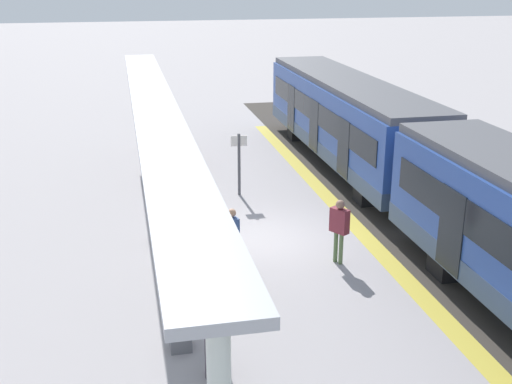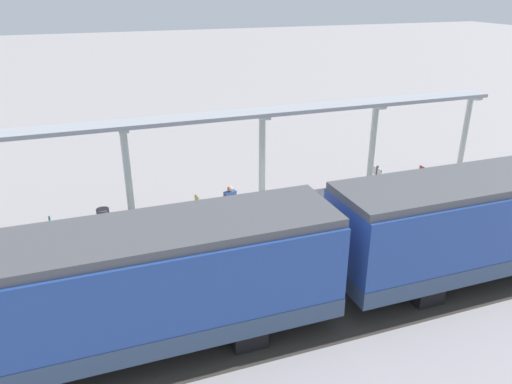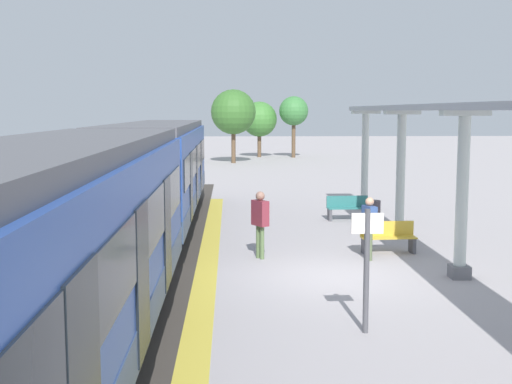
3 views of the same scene
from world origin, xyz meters
name	(u,v)px [view 2 (image 2 of 3)]	position (x,y,z in m)	size (l,w,h in m)	color
ground_plane	(282,230)	(0.00, 0.00, 0.00)	(176.00, 176.00, 0.00)	#A29B9C
tactile_edge_strip	(317,270)	(-3.06, 0.00, 0.00)	(0.54, 28.31, 0.01)	gold
trackbed	(345,302)	(-4.93, 0.00, 0.00)	(3.20, 40.31, 0.01)	#38332D
train_far_carriage	(58,305)	(-4.92, 7.81, 1.83)	(2.65, 14.01, 3.48)	#274797
canopy_pillar_nearest	(465,134)	(2.88, -10.91, 1.97)	(1.10, 0.44, 3.89)	slate
canopy_pillar_second	(372,145)	(2.88, -5.65, 1.97)	(1.10, 0.44, 3.89)	slate
canopy_pillar_third	(262,159)	(2.88, -0.24, 1.97)	(1.10, 0.44, 3.89)	slate
canopy_pillar_fourth	(128,175)	(2.88, 5.34, 1.97)	(1.10, 0.44, 3.89)	slate
canopy_beam	(257,113)	(2.88, 0.01, 3.97)	(1.20, 22.64, 0.16)	#A8AAB2
bench_near_end	(431,178)	(1.67, -8.21, 0.44)	(1.51, 0.49, 0.86)	#9A382E
bench_mid_platform	(204,210)	(1.87, 2.62, 0.44)	(1.52, 0.52, 0.86)	gold
bench_far_end	(55,234)	(1.74, 8.21, 0.44)	(1.52, 0.53, 0.86)	#2D716F
trash_bin	(104,220)	(2.28, 6.46, 0.47)	(0.48, 0.48, 0.93)	#484049
platform_info_sign	(376,186)	(-0.10, -4.00, 1.33)	(0.56, 0.10, 2.20)	#4C4C51
passenger_waiting_near_edge	(246,232)	(-1.68, 2.03, 1.12)	(0.47, 0.56, 1.79)	#556D41
passenger_by_the_benches	(230,201)	(1.15, 1.72, 1.04)	(0.34, 0.52, 1.66)	#536042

